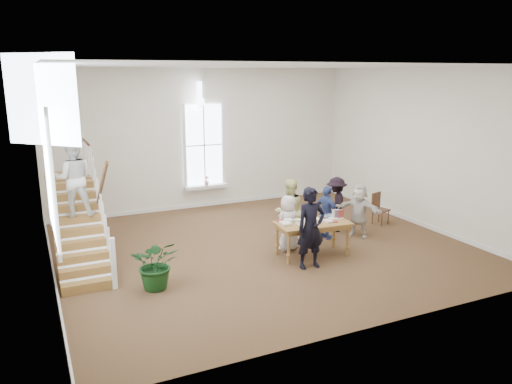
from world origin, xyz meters
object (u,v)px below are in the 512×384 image
person_yellow (289,211)px  woman_cluster_b (336,204)px  elderly_woman (288,223)px  floor_plant (157,263)px  library_table (312,226)px  side_chair (379,207)px  woman_cluster_a (327,213)px  police_officer (311,228)px  woman_cluster_c (359,210)px

person_yellow → woman_cluster_b: 1.66m
elderly_woman → woman_cluster_b: 2.09m
person_yellow → floor_plant: size_ratio=1.55×
elderly_woman → floor_plant: size_ratio=1.28×
library_table → side_chair: size_ratio=1.98×
woman_cluster_b → floor_plant: (-5.49, -1.69, -0.22)m
side_chair → woman_cluster_a: bearing=176.2°
elderly_woman → floor_plant: 3.67m
library_table → police_officer: bearing=-119.5°
floor_plant → side_chair: floor_plant is taller
elderly_woman → woman_cluster_a: woman_cluster_a is taller
police_officer → side_chair: police_officer is taller
person_yellow → woman_cluster_a: 1.06m
woman_cluster_c → side_chair: 1.44m
side_chair → floor_plant: bearing=176.8°
woman_cluster_a → police_officer: bearing=124.2°
woman_cluster_a → woman_cluster_b: size_ratio=0.94×
woman_cluster_b → woman_cluster_c: bearing=54.3°
library_table → floor_plant: 3.92m
library_table → woman_cluster_b: woman_cluster_b is taller
police_officer → woman_cluster_c: 2.72m
police_officer → floor_plant: 3.49m
woman_cluster_c → floor_plant: 5.89m
person_yellow → woman_cluster_c: size_ratio=1.16×
library_table → woman_cluster_c: (1.89, 0.71, -0.02)m
person_yellow → woman_cluster_c: person_yellow is taller
library_table → person_yellow: bearing=96.7°
police_officer → woman_cluster_a: (1.44, 1.58, -0.22)m
elderly_woman → woman_cluster_b: woman_cluster_b is taller
elderly_woman → side_chair: (3.48, 0.83, -0.19)m
elderly_woman → woman_cluster_c: (2.24, 0.13, 0.03)m
library_table → side_chair: side_chair is taller
woman_cluster_c → floor_plant: (-5.79, -1.04, -0.18)m
woman_cluster_a → side_chair: 2.21m
woman_cluster_c → side_chair: size_ratio=1.57×
woman_cluster_c → floor_plant: bearing=-114.6°
person_yellow → woman_cluster_b: bearing=-175.6°
police_officer → woman_cluster_c: size_ratio=1.29×
library_table → floor_plant: (-3.90, -0.33, -0.20)m
person_yellow → woman_cluster_c: 1.98m
library_table → woman_cluster_c: 2.02m
library_table → floor_plant: floor_plant is taller
woman_cluster_c → side_chair: bearing=84.9°
elderly_woman → side_chair: 3.58m
library_table → police_officer: police_officer is taller
woman_cluster_b → police_officer: bearing=-15.6°
woman_cluster_b → woman_cluster_c: woman_cluster_b is taller
floor_plant → side_chair: 7.24m
person_yellow → woman_cluster_a: (1.04, -0.17, -0.12)m
library_table → side_chair: (3.13, 1.42, -0.24)m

